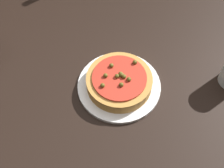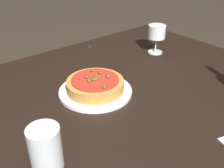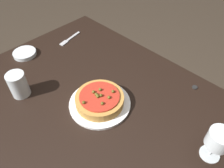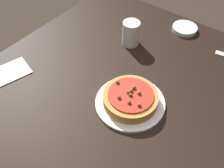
# 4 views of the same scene
# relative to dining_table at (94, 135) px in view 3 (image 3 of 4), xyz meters

# --- Properties ---
(dining_table) EXTENTS (1.40, 1.10, 0.78)m
(dining_table) POSITION_rel_dining_table_xyz_m (0.00, 0.00, 0.00)
(dining_table) COLOR black
(dining_table) RESTS_ON ground_plane
(dinner_plate) EXTENTS (0.26, 0.26, 0.01)m
(dinner_plate) POSITION_rel_dining_table_xyz_m (-0.05, 0.09, 0.09)
(dinner_plate) COLOR white
(dinner_plate) RESTS_ON dining_table
(pizza) EXTENTS (0.21, 0.21, 0.06)m
(pizza) POSITION_rel_dining_table_xyz_m (-0.05, 0.09, 0.12)
(pizza) COLOR #BC843D
(pizza) RESTS_ON dinner_plate
(wine_glass) EXTENTS (0.08, 0.08, 0.14)m
(wine_glass) POSITION_rel_dining_table_xyz_m (0.39, 0.20, 0.18)
(wine_glass) COLOR silver
(wine_glass) RESTS_ON dining_table
(water_cup) EXTENTS (0.08, 0.08, 0.11)m
(water_cup) POSITION_rel_dining_table_xyz_m (-0.35, -0.12, 0.14)
(water_cup) COLOR silver
(water_cup) RESTS_ON dining_table
(side_bowl) EXTENTS (0.12, 0.12, 0.02)m
(side_bowl) POSITION_rel_dining_table_xyz_m (-0.60, 0.04, 0.09)
(side_bowl) COLOR silver
(side_bowl) RESTS_ON dining_table
(fork) EXTENTS (0.05, 0.16, 0.00)m
(fork) POSITION_rel_dining_table_xyz_m (-0.54, 0.29, 0.08)
(fork) COLOR #B7B7BC
(fork) RESTS_ON dining_table
(bottle_cap) EXTENTS (0.02, 0.02, 0.01)m
(bottle_cap) POSITION_rel_dining_table_xyz_m (0.19, 0.46, 0.09)
(bottle_cap) COLOR black
(bottle_cap) RESTS_ON dining_table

